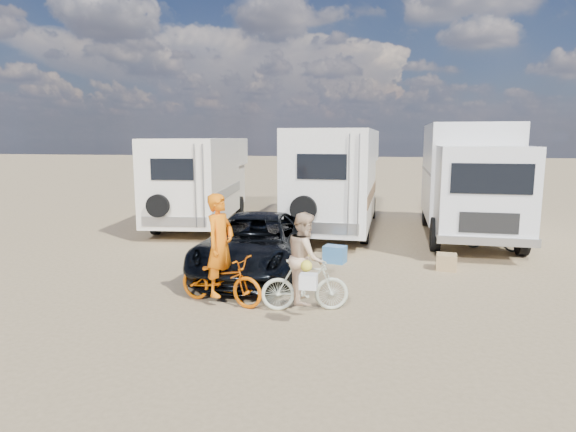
% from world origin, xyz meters
% --- Properties ---
extents(ground, '(140.00, 140.00, 0.00)m').
position_xyz_m(ground, '(0.00, 0.00, 0.00)').
color(ground, '#9A815C').
rests_on(ground, ground).
extents(rv_main, '(2.55, 7.71, 3.33)m').
position_xyz_m(rv_main, '(0.19, 7.48, 1.66)').
color(rv_main, silver).
rests_on(rv_main, ground).
extents(rv_left, '(3.07, 6.98, 3.04)m').
position_xyz_m(rv_left, '(-4.67, 7.43, 1.52)').
color(rv_left, silver).
rests_on(rv_left, ground).
extents(box_truck, '(2.64, 6.75, 3.51)m').
position_xyz_m(box_truck, '(4.28, 6.57, 1.75)').
color(box_truck, silver).
rests_on(box_truck, ground).
extents(dark_suv, '(2.45, 4.88, 1.33)m').
position_xyz_m(dark_suv, '(-1.19, 1.65, 0.66)').
color(dark_suv, black).
rests_on(dark_suv, ground).
extents(bike_man, '(1.87, 1.07, 0.93)m').
position_xyz_m(bike_man, '(-1.24, -0.61, 0.46)').
color(bike_man, '#C55202').
rests_on(bike_man, ground).
extents(bike_woman, '(1.64, 0.78, 0.95)m').
position_xyz_m(bike_woman, '(0.36, -0.68, 0.47)').
color(bike_woman, '#B7BDA1').
rests_on(bike_woman, ground).
extents(rider_man, '(0.63, 0.79, 1.90)m').
position_xyz_m(rider_man, '(-1.24, -0.61, 0.95)').
color(rider_man, orange).
rests_on(rider_man, ground).
extents(rider_woman, '(0.77, 0.90, 1.61)m').
position_xyz_m(rider_woman, '(0.36, -0.68, 0.81)').
color(rider_woman, tan).
rests_on(rider_woman, ground).
extents(bike_parked, '(1.65, 1.01, 0.82)m').
position_xyz_m(bike_parked, '(4.71, 5.08, 0.41)').
color(bike_parked, '#292B28').
rests_on(bike_parked, ground).
extents(cooler, '(0.60, 0.49, 0.42)m').
position_xyz_m(cooler, '(0.55, 2.82, 0.21)').
color(cooler, '#34689C').
rests_on(cooler, ground).
extents(crate, '(0.51, 0.51, 0.37)m').
position_xyz_m(crate, '(3.21, 2.68, 0.18)').
color(crate, '#9A7C4F').
rests_on(crate, ground).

